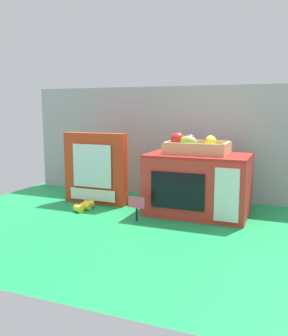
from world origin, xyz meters
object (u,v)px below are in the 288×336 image
at_px(food_groups_crate, 195,146).
at_px(price_sign, 137,205).
at_px(loose_toy_banana, 84,206).
at_px(cookie_set_box, 95,169).
at_px(toy_microwave, 198,184).

relative_size(food_groups_crate, price_sign, 2.60).
distance_m(food_groups_crate, price_sign, 0.36).
height_order(food_groups_crate, loose_toy_banana, food_groups_crate).
bearing_deg(cookie_set_box, loose_toy_banana, -84.53).
xyz_separation_m(toy_microwave, loose_toy_banana, (-0.49, -0.13, -0.11)).
height_order(food_groups_crate, cookie_set_box, food_groups_crate).
height_order(toy_microwave, price_sign, toy_microwave).
bearing_deg(loose_toy_banana, price_sign, -13.77).
relative_size(toy_microwave, food_groups_crate, 1.63).
height_order(toy_microwave, food_groups_crate, food_groups_crate).
xyz_separation_m(food_groups_crate, cookie_set_box, (-0.47, -0.04, -0.12)).
height_order(food_groups_crate, price_sign, food_groups_crate).
relative_size(food_groups_crate, loose_toy_banana, 1.94).
relative_size(price_sign, loose_toy_banana, 0.75).
bearing_deg(toy_microwave, price_sign, -134.58).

